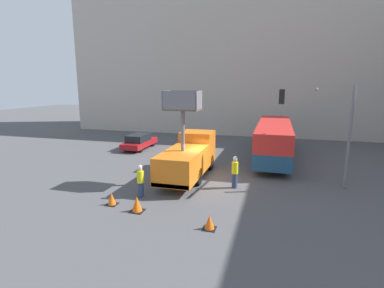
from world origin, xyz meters
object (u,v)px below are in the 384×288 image
Objects in this scene: traffic_cone_mid_road at (209,222)px; parked_car_curbside at (139,141)px; city_bus at (274,137)px; road_worker_near_truck at (141,181)px; road_worker_directing at (235,172)px; utility_truck at (189,156)px; traffic_cone_near_truck at (112,199)px; traffic_cone_far_side at (137,204)px; traffic_light_pole at (324,118)px.

parked_car_curbside is (-10.00, 14.11, 0.42)m from traffic_cone_mid_road.
road_worker_near_truck is at bearing 156.12° from city_bus.
city_bus is 14.03m from traffic_cone_mid_road.
utility_truck is at bearing -89.96° from road_worker_directing.
road_worker_near_truck is at bearing -110.64° from utility_truck.
traffic_cone_mid_road is (2.87, -6.71, -1.19)m from utility_truck.
city_bus is at bearing -1.69° from parked_car_curbside.
road_worker_directing is at bearing 173.43° from city_bus.
traffic_cone_far_side is (1.61, -0.40, 0.06)m from traffic_cone_near_truck.
utility_truck is 8.57m from traffic_light_pole.
traffic_light_pole is 12.89m from traffic_cone_near_truck.
utility_truck is 9.31× the size of traffic_cone_far_side.
traffic_cone_near_truck is at bearing 167.25° from traffic_cone_mid_road.
traffic_cone_far_side is (-4.11, -4.66, -0.63)m from road_worker_directing.
traffic_light_pole reaches higher than road_worker_near_truck.
traffic_cone_near_truck is 0.14× the size of parked_car_curbside.
traffic_light_pole is 9.54× the size of traffic_cone_mid_road.
road_worker_directing is at bearing 86.63° from traffic_cone_mid_road.
traffic_light_pole reaches higher than parked_car_curbside.
utility_truck is 10.30m from parked_car_curbside.
parked_car_curbside is (-10.32, 8.62, -0.26)m from road_worker_directing.
parked_car_curbside is at bearing 115.05° from traffic_cone_far_side.
city_bus reaches higher than traffic_cone_mid_road.
traffic_cone_mid_road is at bearing 177.69° from city_bus.
road_worker_near_truck is 2.85× the size of traffic_cone_mid_road.
traffic_cone_near_truck is (-5.73, -4.27, -0.69)m from road_worker_directing.
city_bus is 6.28× the size of road_worker_directing.
road_worker_directing reaches higher than traffic_cone_far_side.
utility_truck is at bearing -175.32° from traffic_light_pole.
traffic_light_pole is at bearing 35.95° from traffic_cone_far_side.
parked_car_curbside is (-15.24, 6.74, -3.44)m from traffic_light_pole.
road_worker_near_truck reaches higher than traffic_cone_mid_road.
road_worker_directing is (-4.92, -1.89, -3.18)m from traffic_light_pole.
traffic_cone_far_side is at bearing -64.95° from parked_car_curbside.
parked_car_curbside is at bearing 125.32° from traffic_cone_mid_road.
road_worker_near_truck is at bearing -37.77° from road_worker_directing.
utility_truck is at bearing 81.15° from traffic_cone_far_side.
traffic_cone_mid_road reaches higher than traffic_cone_near_truck.
parked_car_curbside is (-6.21, 13.29, 0.37)m from traffic_cone_far_side.
road_worker_directing is (-2.10, -8.26, -0.79)m from city_bus.
city_bus reaches higher than road_worker_near_truck.
traffic_cone_mid_road is at bearing -37.42° from road_worker_near_truck.
city_bus is at bearing -173.31° from road_worker_directing.
traffic_light_pole reaches higher than traffic_cone_far_side.
city_bus is 12.47m from parked_car_curbside.
utility_truck is 1.51× the size of parked_car_curbside.
traffic_cone_far_side is (-9.03, -6.55, -3.81)m from traffic_light_pole.
road_worker_near_truck is (-1.55, -4.10, -0.58)m from utility_truck.
traffic_cone_far_side is (0.63, -1.78, -0.56)m from road_worker_near_truck.
road_worker_near_truck is at bearing 54.65° from traffic_cone_near_truck.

